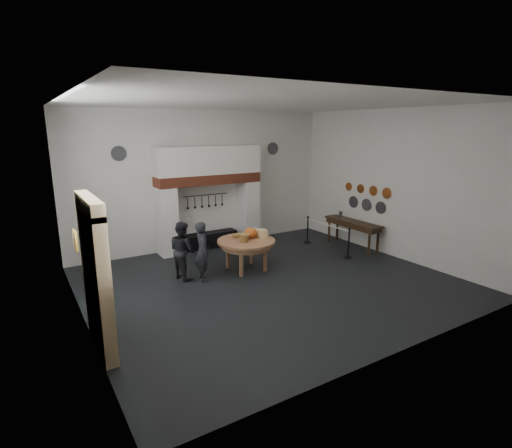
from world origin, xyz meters
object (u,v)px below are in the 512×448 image
barrier_post_near (349,244)px  visitor_far (182,250)px  side_table (353,222)px  visitor_near (202,251)px  work_table (246,241)px  iron_range (210,240)px  barrier_post_far (308,230)px

barrier_post_near → visitor_far: bearing=167.7°
side_table → barrier_post_near: 1.34m
visitor_near → visitor_far: 0.57m
work_table → visitor_far: size_ratio=1.05×
visitor_near → visitor_far: size_ratio=1.02×
visitor_far → barrier_post_near: size_ratio=1.73×
work_table → visitor_far: 1.80m
work_table → visitor_far: visitor_far is taller
iron_range → barrier_post_near: size_ratio=2.11×
visitor_near → side_table: 5.53m
work_table → barrier_post_far: size_ratio=1.81×
visitor_near → barrier_post_near: 4.63m
work_table → visitor_near: size_ratio=1.03×
iron_range → visitor_near: visitor_near is taller
work_table → side_table: (4.16, 0.06, 0.03)m
barrier_post_far → barrier_post_near: bearing=-90.0°
iron_range → side_table: bearing=-31.5°
side_table → barrier_post_far: size_ratio=2.44×
iron_range → visitor_near: size_ratio=1.20×
barrier_post_far → side_table: bearing=-50.4°
iron_range → barrier_post_far: (3.13, -1.34, 0.20)m
iron_range → side_table: side_table is taller
side_table → barrier_post_near: (-0.97, -0.83, -0.42)m
work_table → barrier_post_near: size_ratio=1.81×
work_table → side_table: bearing=0.9°
visitor_near → side_table: (5.53, 0.15, 0.08)m
iron_range → side_table: size_ratio=0.86×
side_table → barrier_post_far: same height
work_table → visitor_far: (-1.77, 0.31, -0.06)m
work_table → visitor_near: bearing=-176.4°
iron_range → work_table: (-0.06, -2.57, 0.59)m
visitor_near → side_table: bearing=-78.8°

